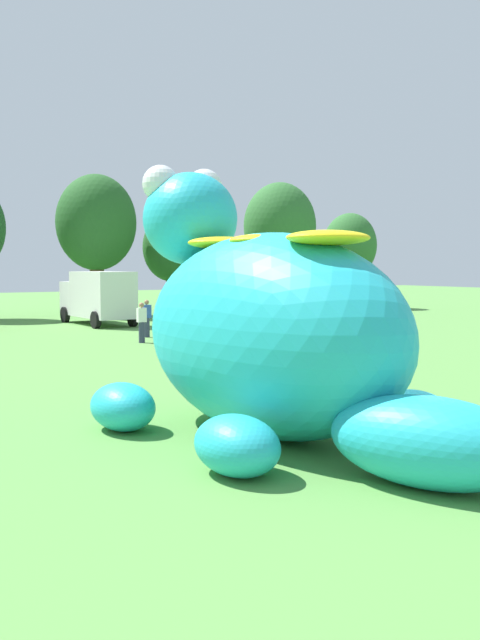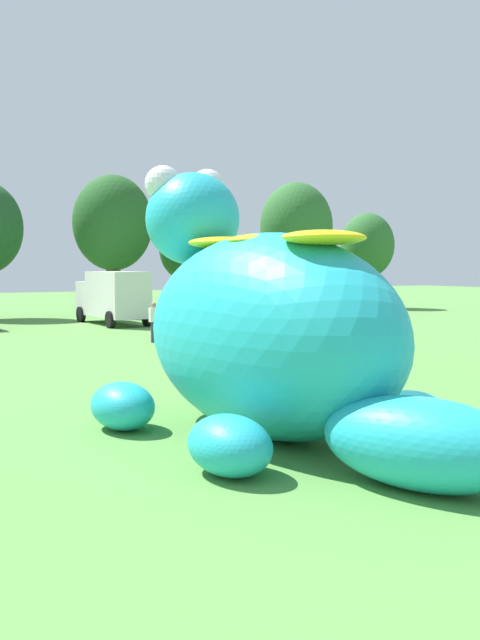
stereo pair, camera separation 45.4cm
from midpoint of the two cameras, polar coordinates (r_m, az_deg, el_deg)
The scene contains 10 objects.
ground_plane at distance 13.64m, azimuth 11.54°, elevation -9.47°, with size 160.00×160.00×0.00m, color #568E42.
giant_inflatable_creature at distance 13.53m, azimuth 3.17°, elevation -0.93°, with size 5.66×10.49×5.45m.
box_truck at distance 40.30m, azimuth -9.83°, elevation 1.93°, with size 2.46×6.45×2.95m.
tree_centre_right at distance 47.33m, azimuth -9.88°, elevation 7.59°, with size 5.16×5.16×9.16m.
tree_mid_right at distance 48.97m, azimuth -3.99°, elevation 5.75°, with size 3.85×3.85×6.83m.
tree_right at distance 51.56m, azimuth 4.78°, elevation 7.41°, with size 5.20×5.20×9.23m.
tree_far_right at distance 55.90m, azimuth 10.38°, elevation 5.85°, with size 4.13×4.13×7.34m.
spectator_near_inflatable at distance 30.41m, azimuth -6.49°, elevation -0.20°, with size 0.38×0.26×1.71m.
spectator_mid_field at distance 21.49m, azimuth -0.03°, elevation -2.04°, with size 0.38×0.26×1.71m.
spectator_wandering at distance 32.77m, azimuth -6.05°, elevation 0.12°, with size 0.38×0.26×1.71m.
Camera 2 is at (-8.62, -10.01, 3.23)m, focal length 39.99 mm.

